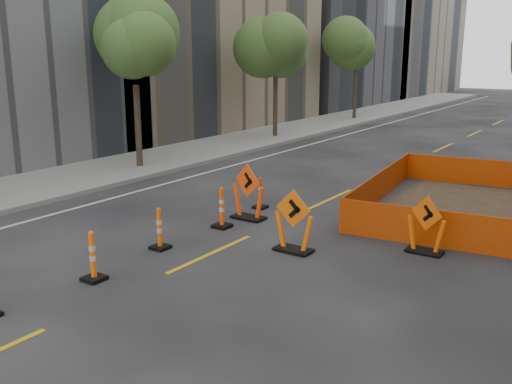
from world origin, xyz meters
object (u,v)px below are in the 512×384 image
Objects in this scene: channelizer_5 at (222,207)px; channelizer_6 at (260,193)px; channelizer_3 at (93,256)px; chevron_sign_right at (426,224)px; chevron_sign_center at (294,221)px; channelizer_4 at (159,228)px; chevron_sign_left at (248,191)px.

channelizer_5 reaches higher than channelizer_6.
chevron_sign_right is at bearing 47.01° from channelizer_3.
chevron_sign_center reaches higher than channelizer_6.
channelizer_6 is 5.42m from chevron_sign_right.
chevron_sign_right is at bearing 31.74° from channelizer_4.
channelizer_5 is (0.18, 2.16, 0.04)m from channelizer_4.
channelizer_4 is 1.08× the size of channelizer_6.
chevron_sign_left is 1.05× the size of chevron_sign_center.
channelizer_3 is 4.54m from chevron_sign_center.
chevron_sign_right is (5.31, -1.07, 0.22)m from channelizer_6.
chevron_sign_left is at bearing 89.09° from channelizer_3.
channelizer_6 is 3.85m from chevron_sign_center.
chevron_sign_center is (2.70, 1.63, 0.24)m from channelizer_4.
channelizer_3 is 0.77× the size of chevron_sign_right.
channelizer_4 is 0.68× the size of chevron_sign_center.
chevron_sign_right reaches higher than channelizer_4.
chevron_sign_left is (0.09, 5.38, 0.26)m from channelizer_3.
channelizer_6 is 0.60× the size of chevron_sign_left.
channelizer_4 is 0.92× the size of channelizer_5.
channelizer_5 reaches higher than channelizer_4.
chevron_sign_center is at bearing -44.50° from channelizer_6.
channelizer_5 reaches higher than channelizer_3.
channelizer_6 is at bearing 92.27° from channelizer_3.
chevron_sign_center is (2.40, -1.59, -0.04)m from chevron_sign_left.
channelizer_3 reaches higher than channelizer_6.
chevron_sign_center is at bearing -11.87° from channelizer_5.
chevron_sign_right is (5.09, 1.10, 0.14)m from channelizer_5.
chevron_sign_left is 2.87m from chevron_sign_center.
channelizer_3 is 0.96× the size of channelizer_5.
channelizer_5 is at bearing 85.16° from channelizer_4.
chevron_sign_left reaches higher than chevron_sign_right.
chevron_sign_left reaches higher than channelizer_3.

